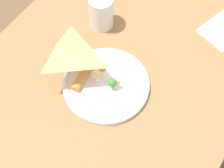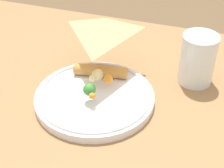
% 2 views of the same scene
% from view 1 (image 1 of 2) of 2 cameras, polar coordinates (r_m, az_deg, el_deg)
% --- Properties ---
extents(ground_plane, '(6.00, 6.00, 0.00)m').
position_cam_1_polar(ground_plane, '(1.63, -0.25, -12.61)').
color(ground_plane, brown).
extents(dining_table, '(1.18, 0.71, 0.75)m').
position_cam_1_polar(dining_table, '(1.04, -0.39, -2.21)').
color(dining_table, olive).
rests_on(dining_table, ground_plane).
extents(plate_pizza, '(0.23, 0.23, 0.06)m').
position_cam_1_polar(plate_pizza, '(0.92, -1.05, 0.08)').
color(plate_pizza, white).
rests_on(plate_pizza, dining_table).
extents(milk_glass, '(0.07, 0.07, 0.11)m').
position_cam_1_polar(milk_glass, '(1.01, -1.78, 11.91)').
color(milk_glass, white).
rests_on(milk_glass, dining_table).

